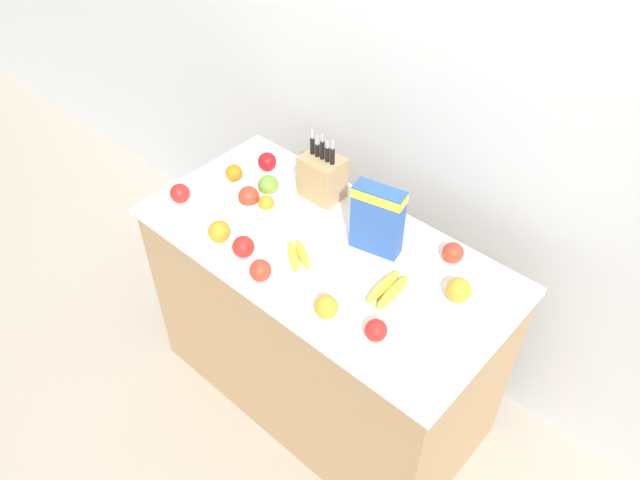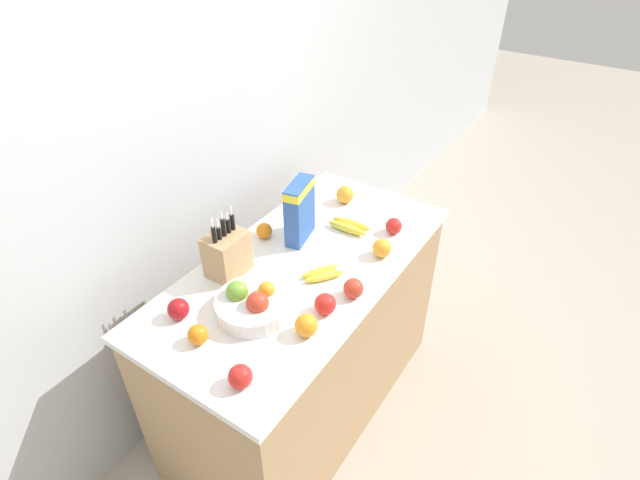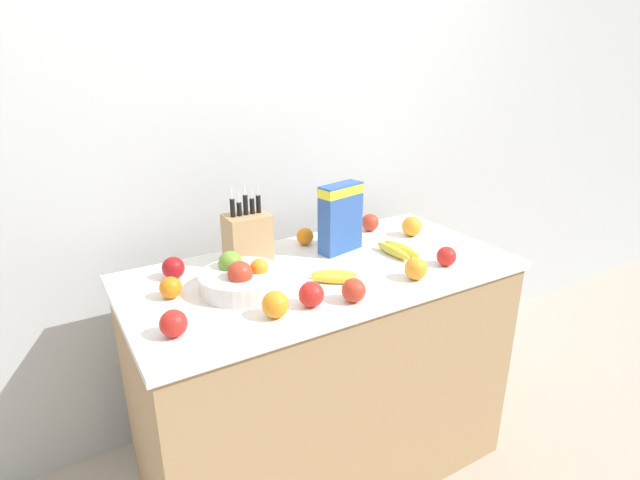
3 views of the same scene
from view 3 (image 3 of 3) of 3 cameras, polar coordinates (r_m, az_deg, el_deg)
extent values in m
plane|color=#B2A899|center=(2.37, 0.30, -24.01)|extent=(14.00, 14.00, 0.00)
cube|color=silver|center=(2.22, -7.37, 11.01)|extent=(9.00, 0.06, 2.60)
cube|color=tan|center=(2.08, 0.32, -15.28)|extent=(1.41, 0.68, 0.89)
cube|color=white|center=(1.85, 0.35, -3.69)|extent=(1.44, 0.71, 0.03)
cube|color=tan|center=(1.91, -8.30, 0.29)|extent=(0.16, 0.13, 0.18)
cylinder|color=black|center=(1.85, -9.97, 3.62)|extent=(0.02, 0.02, 0.07)
cube|color=silver|center=(1.84, -10.07, 5.26)|extent=(0.01, 0.00, 0.04)
cylinder|color=black|center=(1.86, -9.21, 3.49)|extent=(0.02, 0.02, 0.05)
cube|color=silver|center=(1.85, -9.29, 4.86)|extent=(0.01, 0.00, 0.04)
cylinder|color=black|center=(1.87, -8.50, 3.98)|extent=(0.02, 0.02, 0.07)
cube|color=silver|center=(1.85, -8.59, 5.58)|extent=(0.01, 0.00, 0.03)
cylinder|color=black|center=(1.88, -7.76, 3.85)|extent=(0.02, 0.02, 0.06)
cube|color=silver|center=(1.87, -7.83, 5.19)|extent=(0.01, 0.00, 0.03)
cylinder|color=black|center=(1.89, -7.05, 4.09)|extent=(0.02, 0.02, 0.07)
cube|color=silver|center=(1.87, -7.12, 5.66)|extent=(0.01, 0.00, 0.04)
cube|color=#2D56A8|center=(1.96, 2.36, 2.51)|extent=(0.19, 0.11, 0.27)
cube|color=yellow|center=(1.93, 2.41, 5.66)|extent=(0.20, 0.11, 0.04)
cylinder|color=silver|center=(1.69, -8.95, -4.67)|extent=(0.28, 0.28, 0.06)
sphere|color=orange|center=(1.68, -6.97, -3.16)|extent=(0.06, 0.06, 0.06)
sphere|color=#6B9E33|center=(1.72, -10.20, -2.58)|extent=(0.08, 0.08, 0.08)
sphere|color=red|center=(1.63, -9.12, -3.81)|extent=(0.08, 0.08, 0.08)
ellipsoid|color=yellow|center=(2.00, 9.27, -0.99)|extent=(0.05, 0.19, 0.04)
ellipsoid|color=yellow|center=(1.97, 8.37, -1.22)|extent=(0.05, 0.19, 0.04)
ellipsoid|color=yellow|center=(1.75, 1.61, -3.96)|extent=(0.16, 0.11, 0.03)
ellipsoid|color=yellow|center=(1.72, 1.67, -4.45)|extent=(0.15, 0.13, 0.03)
sphere|color=red|center=(2.23, 5.75, 2.02)|extent=(0.08, 0.08, 0.08)
sphere|color=#A31419|center=(1.83, -16.42, -3.07)|extent=(0.08, 0.08, 0.08)
sphere|color=red|center=(1.60, 3.86, -5.75)|extent=(0.08, 0.08, 0.08)
sphere|color=red|center=(1.91, 14.25, -1.81)|extent=(0.07, 0.07, 0.07)
sphere|color=red|center=(1.56, -1.01, -6.23)|extent=(0.08, 0.08, 0.08)
sphere|color=red|center=(1.47, -16.40, -9.13)|extent=(0.08, 0.08, 0.08)
sphere|color=orange|center=(1.69, -16.71, -5.23)|extent=(0.07, 0.07, 0.07)
sphere|color=orange|center=(2.19, 10.44, 1.56)|extent=(0.09, 0.09, 0.09)
sphere|color=orange|center=(2.06, -1.73, 0.43)|extent=(0.07, 0.07, 0.07)
sphere|color=orange|center=(1.51, -5.13, -7.35)|extent=(0.08, 0.08, 0.08)
sphere|color=orange|center=(1.77, 10.90, -3.23)|extent=(0.08, 0.08, 0.08)
camera|label=1|loc=(2.16, 63.50, 33.43)|focal=35.00mm
camera|label=2|loc=(0.86, -89.97, 43.82)|focal=28.00mm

